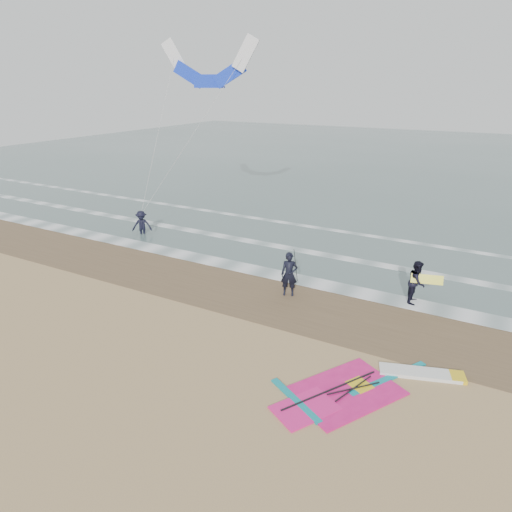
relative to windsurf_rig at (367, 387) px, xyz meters
The scene contains 11 objects.
ground 4.31m from the windsurf_rig, 158.19° to the right, with size 120.00×120.00×0.00m, color tan.
sea_water 46.57m from the windsurf_rig, 94.93° to the left, with size 120.00×80.00×0.02m, color #47605E.
wet_sand_band 5.95m from the windsurf_rig, 132.30° to the left, with size 120.00×5.00×0.01m, color brown.
foam_waterline 9.70m from the windsurf_rig, 114.36° to the left, with size 120.00×9.15×0.02m.
windsurf_rig is the anchor object (origin of this frame).
person_standing 7.04m from the windsurf_rig, 135.70° to the left, with size 0.73×0.48×2.01m, color black.
person_walking 6.94m from the windsurf_rig, 89.31° to the left, with size 0.92×0.72×1.90m, color black.
person_wading 18.68m from the windsurf_rig, 153.59° to the left, with size 1.21×0.70×1.88m, color black.
held_pole 6.91m from the windsurf_rig, 133.92° to the left, with size 0.17×0.86×1.82m.
carried_kiteboard 6.89m from the windsurf_rig, 85.93° to the left, with size 1.30×0.51×0.39m.
surf_kite 20.30m from the windsurf_rig, 139.43° to the left, with size 6.51×3.64×10.16m.
Camera 1 is at (6.71, -10.41, 8.92)m, focal length 32.00 mm.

